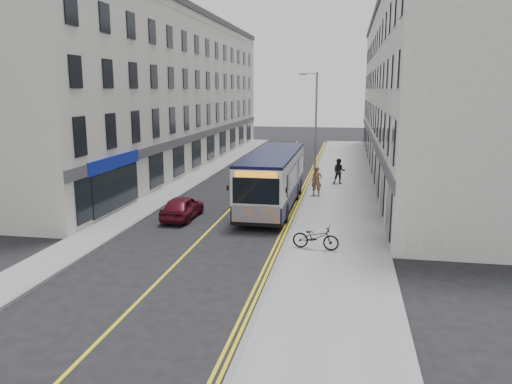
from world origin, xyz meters
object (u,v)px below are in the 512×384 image
at_px(bicycle, 316,237).
at_px(car_maroon, 182,207).
at_px(city_bus, 273,177).
at_px(pedestrian_near, 317,181).
at_px(car_white, 295,157).
at_px(streetlamp, 315,124).
at_px(pedestrian_far, 339,171).

xyz_separation_m(bicycle, car_maroon, (-7.37, 4.28, -0.01)).
relative_size(city_bus, car_maroon, 2.98).
height_order(city_bus, bicycle, city_bus).
xyz_separation_m(pedestrian_near, car_white, (-2.90, 14.37, -0.39)).
xyz_separation_m(streetlamp, car_white, (-2.37, 9.63, -3.72)).
xyz_separation_m(city_bus, pedestrian_far, (3.67, 7.46, -0.73)).
xyz_separation_m(pedestrian_near, car_maroon, (-6.70, -6.72, -0.42)).
height_order(streetlamp, pedestrian_near, streetlamp).
height_order(streetlamp, car_white, streetlamp).
relative_size(bicycle, pedestrian_far, 1.09).
height_order(pedestrian_near, pedestrian_far, pedestrian_near).
distance_m(city_bus, pedestrian_near, 3.97).
bearing_deg(city_bus, bicycle, -69.04).
bearing_deg(car_maroon, streetlamp, -117.51).
distance_m(streetlamp, pedestrian_near, 5.81).
bearing_deg(bicycle, city_bus, 28.68).
relative_size(streetlamp, bicycle, 4.01).
bearing_deg(pedestrian_far, car_maroon, -125.35).
distance_m(bicycle, car_maroon, 8.53).
relative_size(bicycle, pedestrian_near, 1.06).
height_order(bicycle, car_white, car_white).
height_order(city_bus, pedestrian_near, city_bus).
bearing_deg(car_maroon, bicycle, 150.66).
bearing_deg(car_maroon, pedestrian_far, -125.12).
xyz_separation_m(bicycle, pedestrian_far, (0.65, 15.35, 0.39)).
bearing_deg(pedestrian_far, pedestrian_near, -106.28).
xyz_separation_m(streetlamp, pedestrian_near, (0.53, -4.73, -3.32)).
bearing_deg(city_bus, car_maroon, -140.33).
bearing_deg(city_bus, streetlamp, 76.90).
bearing_deg(streetlamp, car_maroon, -118.33).
bearing_deg(pedestrian_near, bicycle, -84.89).
xyz_separation_m(pedestrian_near, pedestrian_far, (1.32, 4.35, -0.03)).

